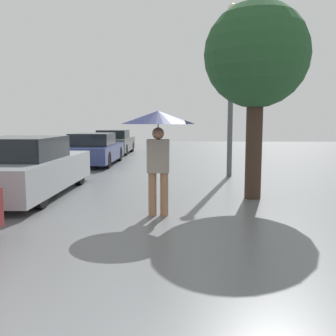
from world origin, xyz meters
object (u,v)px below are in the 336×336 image
parked_car_second (25,168)px  parked_car_farthest (114,142)px  pedestrian (158,127)px  tree (256,57)px  street_lamp (231,84)px  parked_car_third (94,150)px

parked_car_second → parked_car_farthest: bearing=90.0°
pedestrian → parked_car_second: 3.73m
tree → parked_car_second: bearing=177.9°
parked_car_second → parked_car_farthest: parked_car_second is taller
street_lamp → parked_car_farthest: bearing=121.9°
parked_car_farthest → parked_car_third: bearing=-88.7°
tree → street_lamp: size_ratio=0.82×
pedestrian → parked_car_farthest: 13.32m
street_lamp → parked_car_second: bearing=-148.2°
parked_car_farthest → street_lamp: street_lamp is taller
pedestrian → street_lamp: (1.87, 4.88, 1.22)m
pedestrian → parked_car_third: size_ratio=0.46×
parked_car_farthest → street_lamp: 9.71m
parked_car_second → parked_car_farthest: size_ratio=1.15×
parked_car_third → street_lamp: street_lamp is taller
tree → street_lamp: street_lamp is taller
parked_car_third → pedestrian: bearing=-69.1°
pedestrian → tree: bearing=38.8°
parked_car_second → street_lamp: size_ratio=0.87×
parked_car_farthest → pedestrian: bearing=-76.4°
parked_car_third → street_lamp: size_ratio=0.80×
parked_car_third → street_lamp: (4.89, -3.03, 2.22)m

